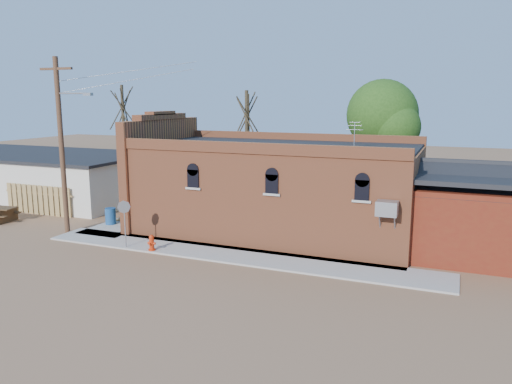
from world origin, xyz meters
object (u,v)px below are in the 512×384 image
at_px(brick_bar, 271,188).
at_px(utility_pole, 62,142).
at_px(stop_sign, 124,211).
at_px(trash_barrel, 111,216).
at_px(fire_hydrant, 152,243).

bearing_deg(brick_bar, utility_pole, -156.31).
relative_size(utility_pole, stop_sign, 4.04).
distance_m(utility_pole, trash_barrel, 4.85).
relative_size(brick_bar, utility_pole, 1.82).
bearing_deg(fire_hydrant, brick_bar, 46.19).
distance_m(brick_bar, utility_pole, 10.96).
height_order(utility_pole, trash_barrel, utility_pole).
distance_m(brick_bar, trash_barrel, 9.14).
xyz_separation_m(brick_bar, trash_barrel, (-8.68, -2.21, -1.81)).
xyz_separation_m(fire_hydrant, stop_sign, (-1.44, 0.00, 1.35)).
bearing_deg(trash_barrel, fire_hydrant, -33.80).
xyz_separation_m(brick_bar, utility_pole, (-9.79, -4.29, 2.43)).
distance_m(brick_bar, stop_sign, 7.59).
xyz_separation_m(brick_bar, stop_sign, (-5.21, -5.49, -0.55)).
xyz_separation_m(utility_pole, stop_sign, (4.57, -1.20, -2.98)).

